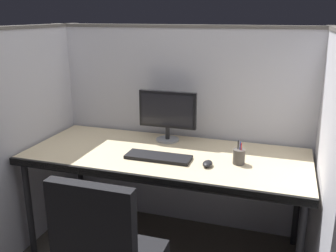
{
  "coord_description": "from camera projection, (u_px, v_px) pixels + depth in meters",
  "views": [
    {
      "loc": [
        0.74,
        -1.95,
        1.65
      ],
      "look_at": [
        0.0,
        0.35,
        0.92
      ],
      "focal_mm": 39.85,
      "sensor_mm": 36.0,
      "label": 1
    }
  ],
  "objects": [
    {
      "name": "cubicle_partition_rear",
      "position": [
        183.0,
        128.0,
        2.92
      ],
      "size": [
        2.21,
        0.06,
        1.57
      ],
      "color": "silver",
      "rests_on": "ground"
    },
    {
      "name": "cubicle_partition_left",
      "position": [
        32.0,
        137.0,
        2.71
      ],
      "size": [
        0.06,
        1.41,
        1.57
      ],
      "color": "silver",
      "rests_on": "ground"
    },
    {
      "name": "cubicle_partition_right",
      "position": [
        325.0,
        170.0,
        2.13
      ],
      "size": [
        0.06,
        1.41,
        1.57
      ],
      "color": "silver",
      "rests_on": "ground"
    },
    {
      "name": "desk",
      "position": [
        165.0,
        161.0,
        2.53
      ],
      "size": [
        1.9,
        0.8,
        0.74
      ],
      "color": "beige",
      "rests_on": "ground"
    },
    {
      "name": "monitor_center",
      "position": [
        167.0,
        113.0,
        2.72
      ],
      "size": [
        0.43,
        0.17,
        0.37
      ],
      "color": "gray",
      "rests_on": "desk"
    },
    {
      "name": "keyboard_main",
      "position": [
        158.0,
        157.0,
        2.43
      ],
      "size": [
        0.43,
        0.15,
        0.02
      ],
      "primitive_type": "cube",
      "color": "black",
      "rests_on": "desk"
    },
    {
      "name": "computer_mouse",
      "position": [
        208.0,
        164.0,
        2.31
      ],
      "size": [
        0.06,
        0.1,
        0.04
      ],
      "color": "black",
      "rests_on": "desk"
    },
    {
      "name": "pen_cup",
      "position": [
        239.0,
        156.0,
        2.34
      ],
      "size": [
        0.08,
        0.08,
        0.15
      ],
      "color": "#4C4742",
      "rests_on": "desk"
    }
  ]
}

